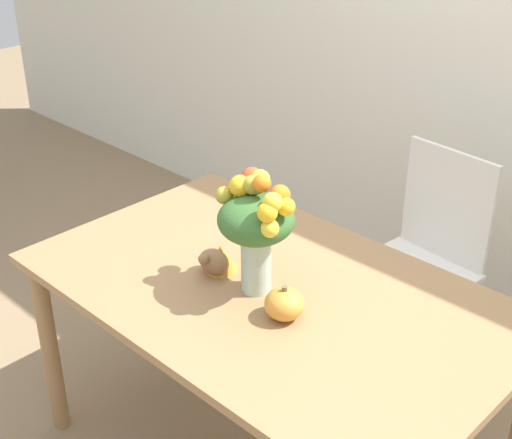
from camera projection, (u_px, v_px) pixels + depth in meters
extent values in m
cube|color=#9E754C|center=(269.00, 291.00, 2.18)|extent=(1.50, 0.91, 0.03)
cylinder|color=#9E754C|center=(50.00, 348.00, 2.52)|extent=(0.06, 0.06, 0.71)
cylinder|color=#9E754C|center=(214.00, 264.00, 3.02)|extent=(0.06, 0.06, 0.71)
cylinder|color=#B2CCBC|center=(256.00, 262.00, 2.11)|extent=(0.09, 0.09, 0.19)
cylinder|color=silver|center=(256.00, 275.00, 2.13)|extent=(0.08, 0.08, 0.10)
cylinder|color=#38662D|center=(260.00, 255.00, 2.09)|extent=(0.01, 0.01, 0.24)
cylinder|color=#38662D|center=(261.00, 251.00, 2.10)|extent=(0.00, 0.00, 0.24)
cylinder|color=#38662D|center=(255.00, 250.00, 2.11)|extent=(0.01, 0.00, 0.24)
cylinder|color=#38662D|center=(250.00, 252.00, 2.10)|extent=(0.01, 0.01, 0.24)
cylinder|color=#38662D|center=(253.00, 255.00, 2.08)|extent=(0.01, 0.01, 0.24)
ellipsoid|color=#38662D|center=(256.00, 219.00, 2.05)|extent=(0.23, 0.23, 0.14)
sphere|color=yellow|center=(238.00, 189.00, 2.13)|extent=(0.06, 0.06, 0.06)
sphere|color=orange|center=(262.00, 183.00, 1.99)|extent=(0.05, 0.05, 0.05)
sphere|color=yellow|center=(286.00, 207.00, 1.95)|extent=(0.05, 0.05, 0.05)
sphere|color=yellow|center=(267.00, 212.00, 1.92)|extent=(0.06, 0.06, 0.06)
sphere|color=yellow|center=(260.00, 179.00, 2.05)|extent=(0.06, 0.06, 0.06)
sphere|color=#D64C23|center=(252.00, 178.00, 2.07)|extent=(0.07, 0.07, 0.07)
sphere|color=#AD9E33|center=(253.00, 185.00, 2.03)|extent=(0.06, 0.06, 0.06)
sphere|color=yellow|center=(270.00, 228.00, 1.94)|extent=(0.05, 0.05, 0.05)
sphere|color=yellow|center=(273.00, 202.00, 1.92)|extent=(0.06, 0.06, 0.06)
sphere|color=yellow|center=(240.00, 186.00, 2.05)|extent=(0.07, 0.07, 0.07)
sphere|color=orange|center=(280.00, 195.00, 1.97)|extent=(0.06, 0.06, 0.06)
sphere|color=#AD9E33|center=(224.00, 195.00, 2.07)|extent=(0.05, 0.05, 0.05)
ellipsoid|color=gold|center=(284.00, 304.00, 2.01)|extent=(0.11, 0.11, 0.09)
cylinder|color=brown|center=(285.00, 289.00, 1.98)|extent=(0.02, 0.02, 0.02)
ellipsoid|color=#936642|center=(214.00, 262.00, 2.22)|extent=(0.11, 0.08, 0.08)
cone|color=orange|center=(221.00, 258.00, 2.24)|extent=(0.11, 0.11, 0.09)
sphere|color=#936642|center=(203.00, 259.00, 2.18)|extent=(0.03, 0.03, 0.03)
cube|color=white|center=(408.00, 275.00, 2.77)|extent=(0.46, 0.46, 0.02)
cylinder|color=white|center=(343.00, 320.00, 2.90)|extent=(0.04, 0.04, 0.44)
cylinder|color=white|center=(409.00, 361.00, 2.67)|extent=(0.04, 0.04, 0.44)
cylinder|color=white|center=(397.00, 290.00, 3.09)|extent=(0.04, 0.04, 0.44)
cylinder|color=white|center=(463.00, 326.00, 2.86)|extent=(0.04, 0.04, 0.44)
cube|color=white|center=(448.00, 205.00, 2.78)|extent=(0.40, 0.06, 0.46)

